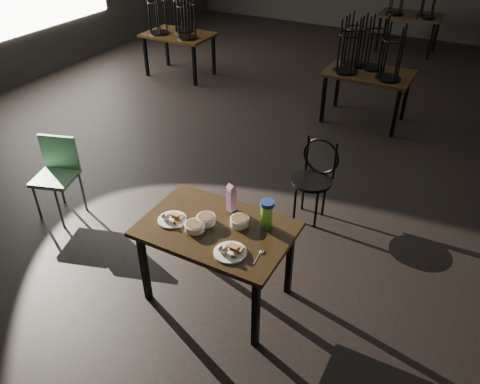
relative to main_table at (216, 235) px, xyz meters
The scene contains 14 objects.
main_table is the anchor object (origin of this frame).
plate_left 0.39m from the main_table, 165.62° to the right, with size 0.23×0.23×0.08m.
plate_right 0.34m from the main_table, 41.52° to the right, with size 0.25×0.25×0.08m.
bowl_near 0.15m from the main_table, behind, with size 0.15×0.15×0.06m.
bowl_far 0.22m from the main_table, 40.25° to the left, with size 0.15×0.15×0.06m.
bowl_big 0.20m from the main_table, 143.17° to the right, with size 0.16×0.16×0.06m.
juice_carton 0.33m from the main_table, 91.68° to the left, with size 0.08×0.08×0.25m.
water_bottle 0.45m from the main_table, 29.25° to the left, with size 0.13×0.13×0.24m.
spoon 0.47m from the main_table, 13.30° to the right, with size 0.04×0.18×0.01m.
bentwood_chair 1.52m from the main_table, 78.95° to the left, with size 0.42×0.42×0.88m.
school_chair 2.13m from the main_table, behind, with size 0.50×0.50×0.86m.
bg_table_left 5.53m from the main_table, 127.64° to the left, with size 1.20×0.80×1.48m.
bg_table_right 4.07m from the main_table, 88.85° to the left, with size 1.20×0.80×1.48m.
bg_table_far 7.73m from the main_table, 90.33° to the left, with size 1.20×0.80×1.48m.
Camera 1 is at (2.13, -5.40, 3.06)m, focal length 35.00 mm.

